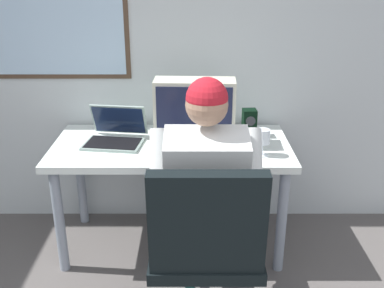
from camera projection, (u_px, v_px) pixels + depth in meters
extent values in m
cube|color=silver|center=(157.00, 29.00, 2.92)|extent=(5.65, 0.06, 2.70)
cylinder|color=gray|center=(58.00, 221.00, 2.66)|extent=(0.06, 0.06, 0.68)
cylinder|color=gray|center=(280.00, 221.00, 2.67)|extent=(0.06, 0.06, 0.68)
cylinder|color=gray|center=(79.00, 179.00, 3.17)|extent=(0.06, 0.06, 0.68)
cylinder|color=gray|center=(266.00, 179.00, 3.18)|extent=(0.06, 0.06, 0.68)
cube|color=white|center=(170.00, 147.00, 2.79)|extent=(1.45, 0.69, 0.04)
cylinder|color=#3F3F44|center=(204.00, 284.00, 2.31)|extent=(0.05, 0.05, 0.42)
cube|color=black|center=(204.00, 246.00, 2.22)|extent=(0.53, 0.53, 0.06)
cube|color=black|center=(206.00, 224.00, 1.90)|extent=(0.50, 0.10, 0.49)
cylinder|color=navy|center=(233.00, 216.00, 2.43)|extent=(0.15, 0.41, 0.15)
cylinder|color=navy|center=(228.00, 234.00, 2.71)|extent=(0.12, 0.12, 0.49)
cube|color=black|center=(227.00, 256.00, 2.84)|extent=(0.10, 0.24, 0.08)
cylinder|color=navy|center=(173.00, 216.00, 2.43)|extent=(0.15, 0.41, 0.15)
cylinder|color=navy|center=(175.00, 234.00, 2.71)|extent=(0.12, 0.12, 0.49)
cube|color=black|center=(176.00, 256.00, 2.84)|extent=(0.10, 0.24, 0.08)
cube|color=silver|center=(204.00, 187.00, 2.13)|extent=(0.38, 0.32, 0.59)
sphere|color=#A0775E|center=(205.00, 105.00, 1.98)|extent=(0.19, 0.19, 0.19)
sphere|color=#B01925|center=(205.00, 98.00, 1.97)|extent=(0.19, 0.19, 0.19)
cylinder|color=silver|center=(251.00, 158.00, 2.13)|extent=(0.09, 0.22, 0.29)
cylinder|color=#A0775E|center=(248.00, 176.00, 2.27)|extent=(0.08, 0.17, 0.27)
sphere|color=#A0775E|center=(246.00, 177.00, 2.31)|extent=(0.09, 0.09, 0.09)
cylinder|color=silver|center=(158.00, 158.00, 2.13)|extent=(0.09, 0.20, 0.29)
cylinder|color=#A0775E|center=(160.00, 156.00, 2.28)|extent=(0.08, 0.20, 0.26)
sphere|color=#A0775E|center=(161.00, 137.00, 2.34)|extent=(0.09, 0.09, 0.09)
cube|color=beige|center=(193.00, 142.00, 2.79)|extent=(0.27, 0.22, 0.02)
cylinder|color=beige|center=(193.00, 136.00, 2.77)|extent=(0.04, 0.04, 0.06)
cube|color=beige|center=(193.00, 106.00, 2.70)|extent=(0.49, 0.20, 0.32)
cube|color=#191E38|center=(193.00, 111.00, 2.62)|extent=(0.44, 0.03, 0.28)
cube|color=gray|center=(112.00, 144.00, 2.75)|extent=(0.37, 0.27, 0.02)
cube|color=black|center=(112.00, 143.00, 2.75)|extent=(0.34, 0.24, 0.00)
cube|color=gray|center=(118.00, 119.00, 2.85)|extent=(0.35, 0.14, 0.20)
cube|color=#0F1933|center=(117.00, 120.00, 2.84)|extent=(0.33, 0.12, 0.18)
cylinder|color=silver|center=(260.00, 155.00, 2.62)|extent=(0.07, 0.07, 0.00)
cylinder|color=silver|center=(261.00, 149.00, 2.60)|extent=(0.01, 0.01, 0.07)
cylinder|color=silver|center=(262.00, 136.00, 2.57)|extent=(0.08, 0.08, 0.08)
cylinder|color=#4C1020|center=(261.00, 141.00, 2.58)|extent=(0.07, 0.07, 0.02)
cube|color=black|center=(248.00, 123.00, 2.87)|extent=(0.09, 0.09, 0.18)
cylinder|color=#333338|center=(249.00, 121.00, 2.82)|extent=(0.06, 0.01, 0.06)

